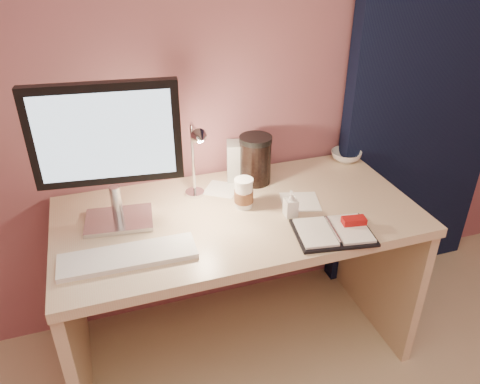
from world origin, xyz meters
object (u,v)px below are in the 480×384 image
object	(u,v)px
desk	(233,248)
bowl	(346,156)
planner	(335,231)
monitor	(107,144)
keyboard	(128,256)
desk_lamp	(197,157)
dark_jar	(255,162)
lotion_bottle	(291,204)
coffee_cup	(244,194)
product_box	(240,161)

from	to	relation	value
desk	bowl	size ratio (longest dim) A/B	9.86
desk	planner	xyz separation A→B (m)	(0.29, -0.32, 0.24)
monitor	planner	world-z (taller)	monitor
keyboard	desk_lamp	bearing A→B (deg)	41.69
bowl	dark_jar	bearing A→B (deg)	-172.30
keyboard	lotion_bottle	xyz separation A→B (m)	(0.62, 0.08, 0.04)
lotion_bottle	dark_jar	bearing A→B (deg)	97.09
lotion_bottle	desk_lamp	bearing A→B (deg)	148.91
dark_jar	monitor	bearing A→B (deg)	-166.67
monitor	planner	xyz separation A→B (m)	(0.74, -0.32, -0.31)
planner	dark_jar	world-z (taller)	dark_jar
coffee_cup	dark_jar	world-z (taller)	dark_jar
product_box	keyboard	bearing A→B (deg)	-126.41
dark_jar	product_box	bearing A→B (deg)	137.98
dark_jar	product_box	world-z (taller)	dark_jar
monitor	dark_jar	bearing A→B (deg)	20.17
coffee_cup	desk_lamp	xyz separation A→B (m)	(-0.16, 0.07, 0.15)
product_box	desk_lamp	xyz separation A→B (m)	(-0.22, -0.16, 0.13)
keyboard	coffee_cup	bearing A→B (deg)	23.68
product_box	bowl	bearing A→B (deg)	17.41
dark_jar	desk_lamp	xyz separation A→B (m)	(-0.28, -0.11, 0.12)
monitor	coffee_cup	distance (m)	0.55
desk	monitor	world-z (taller)	monitor
dark_jar	desk_lamp	bearing A→B (deg)	-158.27
monitor	keyboard	xyz separation A→B (m)	(0.01, -0.23, -0.31)
keyboard	product_box	bearing A→B (deg)	39.60
monitor	product_box	size ratio (longest dim) A/B	3.14
lotion_bottle	desk_lamp	distance (m)	0.40
bowl	lotion_bottle	size ratio (longest dim) A/B	1.34
coffee_cup	lotion_bottle	size ratio (longest dim) A/B	1.16
desk	bowl	xyz separation A→B (m)	(0.63, 0.21, 0.25)
planner	lotion_bottle	distance (m)	0.20
desk	coffee_cup	xyz separation A→B (m)	(0.03, -0.04, 0.28)
lotion_bottle	dark_jar	distance (m)	0.30
bowl	desk_lamp	distance (m)	0.80
monitor	bowl	bearing A→B (deg)	17.67
monitor	desk	bearing A→B (deg)	6.93
coffee_cup	product_box	size ratio (longest dim) A/B	0.72
keyboard	planner	xyz separation A→B (m)	(0.73, -0.09, 0.00)
planner	bowl	xyz separation A→B (m)	(0.34, 0.52, 0.01)
lotion_bottle	bowl	bearing A→B (deg)	39.17
product_box	lotion_bottle	bearing A→B (deg)	-60.10
coffee_cup	bowl	bearing A→B (deg)	22.37
dark_jar	lotion_bottle	bearing A→B (deg)	-82.91
monitor	keyboard	size ratio (longest dim) A/B	1.18
bowl	product_box	xyz separation A→B (m)	(-0.53, -0.02, 0.06)
desk_lamp	keyboard	bearing A→B (deg)	-140.29
coffee_cup	dark_jar	xyz separation A→B (m)	(0.11, 0.18, 0.04)
product_box	monitor	bearing A→B (deg)	-145.48
desk	product_box	bearing A→B (deg)	63.22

